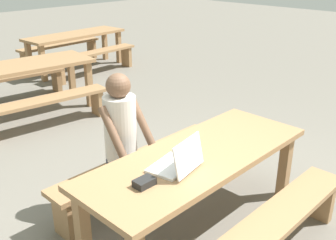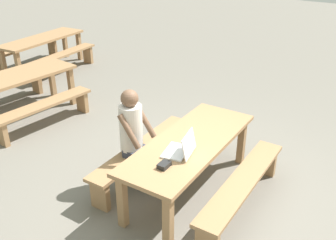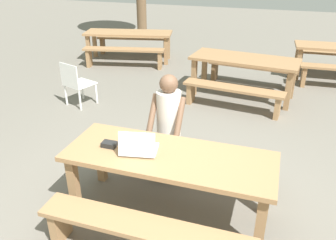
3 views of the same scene
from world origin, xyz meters
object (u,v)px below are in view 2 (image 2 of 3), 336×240
at_px(picnic_table_front, 190,148).
at_px(picnic_table_distant, 42,43).
at_px(laptop, 181,149).
at_px(person_seated, 133,132).
at_px(picnic_table_rear, 17,81).
at_px(small_pouch, 164,165).

xyz_separation_m(picnic_table_front, picnic_table_distant, (2.24, 5.13, 0.01)).
distance_m(laptop, picnic_table_distant, 5.78).
height_order(picnic_table_front, person_seated, person_seated).
relative_size(picnic_table_rear, picnic_table_distant, 0.95).
height_order(small_pouch, picnic_table_rear, small_pouch).
bearing_deg(picnic_table_distant, person_seated, -121.83).
relative_size(laptop, small_pouch, 2.74).
bearing_deg(person_seated, small_pouch, -119.46).
bearing_deg(picnic_table_front, small_pouch, -176.09).
bearing_deg(picnic_table_distant, picnic_table_front, -116.48).
bearing_deg(laptop, person_seated, -106.46).
height_order(picnic_table_front, picnic_table_distant, picnic_table_distant).
relative_size(laptop, picnic_table_distant, 0.19).
bearing_deg(picnic_table_distant, small_pouch, -121.91).
bearing_deg(person_seated, laptop, -95.40).
relative_size(picnic_table_front, laptop, 5.13).
distance_m(picnic_table_front, laptop, 0.34).
distance_m(picnic_table_front, picnic_table_rear, 3.56).
xyz_separation_m(picnic_table_front, picnic_table_rear, (0.31, 3.54, 0.03)).
distance_m(small_pouch, picnic_table_distant, 5.92).
distance_m(picnic_table_front, person_seated, 0.71).
distance_m(person_seated, picnic_table_rear, 2.93).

